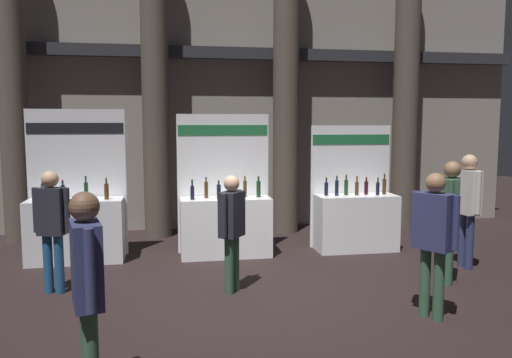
# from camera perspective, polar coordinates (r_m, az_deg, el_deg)

# --- Properties ---
(ground_plane) EXTENTS (26.62, 26.62, 0.00)m
(ground_plane) POSITION_cam_1_polar(r_m,az_deg,el_deg) (6.87, -0.14, -13.03)
(ground_plane) COLOR black
(hall_colonnade) EXTENTS (13.31, 1.16, 6.77)m
(hall_colonnade) POSITION_cam_1_polar(r_m,az_deg,el_deg) (10.99, -4.16, 11.84)
(hall_colonnade) COLOR gray
(hall_colonnade) RESTS_ON ground_plane
(exhibitor_booth_0) EXTENTS (1.60, 0.70, 2.51)m
(exhibitor_booth_0) POSITION_cam_1_polar(r_m,az_deg,el_deg) (8.92, -19.49, -4.70)
(exhibitor_booth_0) COLOR white
(exhibitor_booth_0) RESTS_ON ground_plane
(exhibitor_booth_1) EXTENTS (1.61, 0.66, 2.43)m
(exhibitor_booth_1) POSITION_cam_1_polar(r_m,az_deg,el_deg) (8.79, -3.45, -4.63)
(exhibitor_booth_1) COLOR white
(exhibitor_booth_1) RESTS_ON ground_plane
(exhibitor_booth_2) EXTENTS (1.50, 0.66, 2.23)m
(exhibitor_booth_2) POSITION_cam_1_polar(r_m,az_deg,el_deg) (9.34, 11.05, -4.22)
(exhibitor_booth_2) COLOR white
(exhibitor_booth_2) RESTS_ON ground_plane
(visitor_1) EXTENTS (0.49, 0.29, 1.65)m
(visitor_1) POSITION_cam_1_polar(r_m,az_deg,el_deg) (7.29, -21.89, -4.51)
(visitor_1) COLOR navy
(visitor_1) RESTS_ON ground_plane
(visitor_2) EXTENTS (0.44, 0.51, 1.71)m
(visitor_2) POSITION_cam_1_polar(r_m,az_deg,el_deg) (6.22, 19.28, -5.56)
(visitor_2) COLOR #33563D
(visitor_2) RESTS_ON ground_plane
(visitor_5) EXTENTS (0.39, 0.44, 1.58)m
(visitor_5) POSITION_cam_1_polar(r_m,az_deg,el_deg) (6.82, -2.73, -5.08)
(visitor_5) COLOR #33563D
(visitor_5) RESTS_ON ground_plane
(visitor_7) EXTENTS (0.31, 0.59, 1.75)m
(visitor_7) POSITION_cam_1_polar(r_m,az_deg,el_deg) (4.27, -18.39, -10.68)
(visitor_7) COLOR #33563D
(visitor_7) RESTS_ON ground_plane
(visitor_8) EXTENTS (0.28, 0.53, 1.79)m
(visitor_8) POSITION_cam_1_polar(r_m,az_deg,el_deg) (8.57, 22.63, -2.24)
(visitor_8) COLOR navy
(visitor_8) RESTS_ON ground_plane
(visitor_9) EXTENTS (0.40, 0.50, 1.75)m
(visitor_9) POSITION_cam_1_polar(r_m,az_deg,el_deg) (7.65, 20.96, -3.37)
(visitor_9) COLOR #33563D
(visitor_9) RESTS_ON ground_plane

